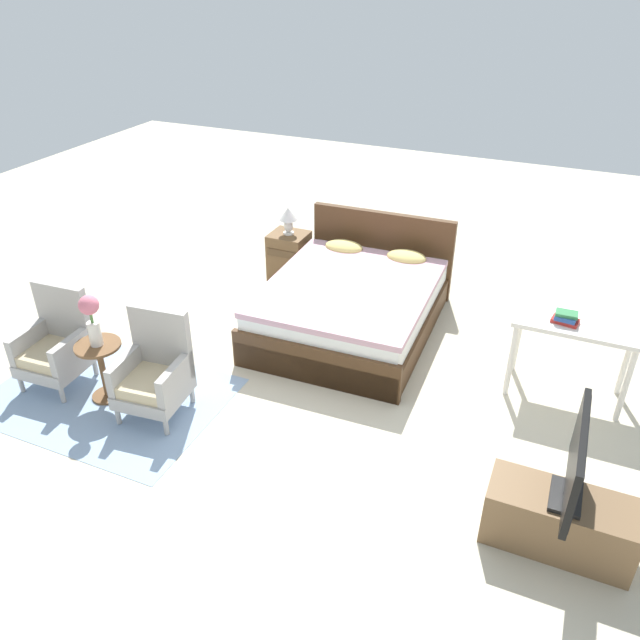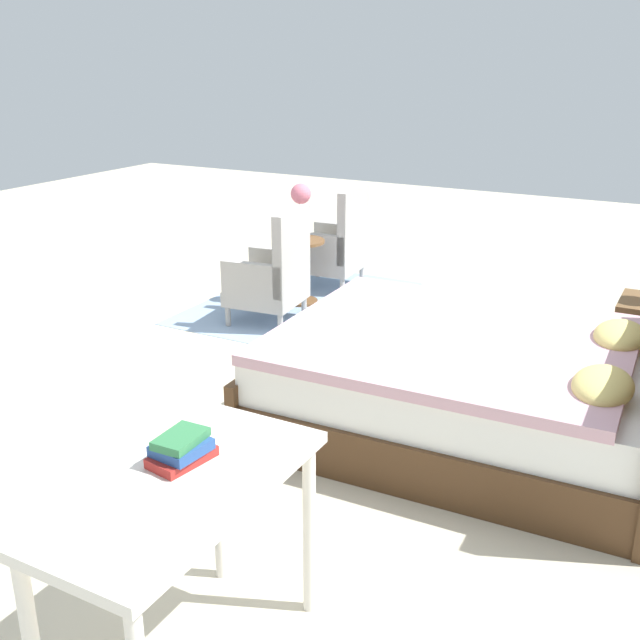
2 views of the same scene
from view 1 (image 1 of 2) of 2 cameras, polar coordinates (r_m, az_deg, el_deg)
name	(u,v)px [view 1 (image 1 of 2)]	position (r m, az deg, el deg)	size (l,w,h in m)	color
ground_plane	(330,382)	(5.90, 0.95, -5.71)	(16.00, 16.00, 0.00)	beige
floor_rug	(107,397)	(6.03, -18.86, -6.66)	(2.10, 1.50, 0.01)	#8EA8C6
bed	(353,303)	(6.59, 3.05, 1.56)	(1.73, 2.19, 0.96)	#472D19
armchair_by_window_left	(57,345)	(6.21, -22.95, -2.15)	(0.57, 0.57, 0.92)	#ADA8A3
armchair_by_window_right	(155,373)	(5.54, -14.86, -4.73)	(0.59, 0.59, 0.92)	#ADA8A3
side_table	(102,364)	(5.84, -19.34, -3.85)	(0.40, 0.40, 0.56)	brown
flower_vase	(91,315)	(5.59, -20.21, 0.41)	(0.17, 0.17, 0.48)	silver
nightstand	(289,256)	(7.64, -2.83, 5.85)	(0.44, 0.41, 0.59)	brown
table_lamp	(288,217)	(7.44, -2.93, 9.41)	(0.22, 0.22, 0.33)	silver
tv_stand	(559,521)	(4.66, 20.99, -16.80)	(0.96, 0.40, 0.43)	brown
tv_flatscreen	(575,463)	(4.30, 22.32, -12.02)	(0.20, 0.88, 0.59)	black
vanity_desk	(575,333)	(5.83, 22.32, -1.07)	(1.04, 0.52, 0.77)	silver
book_stack	(566,318)	(5.69, 21.56, 0.19)	(0.24, 0.17, 0.10)	#AD2823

